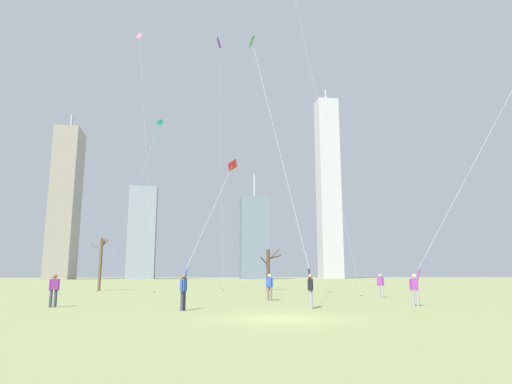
% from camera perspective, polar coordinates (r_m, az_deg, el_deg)
% --- Properties ---
extents(ground_plane, '(400.00, 400.00, 0.00)m').
position_cam_1_polar(ground_plane, '(17.11, 3.16, -15.85)').
color(ground_plane, '#848E56').
extents(kite_flyer_foreground_right_white, '(10.84, 3.24, 20.03)m').
position_cam_1_polar(kite_flyer_foreground_right_white, '(25.25, 23.40, -3.41)').
color(kite_flyer_foreground_right_white, gray).
rests_on(kite_flyer_foreground_right_white, ground).
extents(kite_flyer_midfield_right_red, '(3.53, 9.10, 9.37)m').
position_cam_1_polar(kite_flyer_midfield_right_red, '(21.97, -8.18, -9.54)').
color(kite_flyer_midfield_right_red, '#33384C').
rests_on(kite_flyer_midfield_right_red, ground).
extents(kite_flyer_midfield_left_green, '(2.25, 7.64, 17.99)m').
position_cam_1_polar(kite_flyer_midfield_left_green, '(23.40, 4.96, -3.78)').
color(kite_flyer_midfield_left_green, gray).
rests_on(kite_flyer_midfield_left_green, ground).
extents(bystander_strolling_midfield, '(0.39, 0.38, 1.62)m').
position_cam_1_polar(bystander_strolling_midfield, '(33.22, 15.63, -11.29)').
color(bystander_strolling_midfield, gray).
rests_on(bystander_strolling_midfield, ground).
extents(bystander_watching_nearby, '(0.46, 0.34, 1.62)m').
position_cam_1_polar(bystander_watching_nearby, '(24.78, -24.41, -11.17)').
color(bystander_watching_nearby, '#33384C').
rests_on(bystander_watching_nearby, ground).
extents(bystander_far_off_by_trees, '(0.40, 0.38, 1.62)m').
position_cam_1_polar(bystander_far_off_by_trees, '(28.28, 1.74, -11.88)').
color(bystander_far_off_by_trees, '#726656').
rests_on(bystander_far_off_by_trees, ground).
extents(distant_kite_low_near_trees_pink, '(2.96, 1.54, 25.63)m').
position_cam_1_polar(distant_kite_low_near_trees_pink, '(47.00, -14.44, 14.61)').
color(distant_kite_low_near_trees_pink, pink).
rests_on(distant_kite_low_near_trees_pink, ground).
extents(distant_kite_drifting_right_purple, '(1.40, 4.40, 24.68)m').
position_cam_1_polar(distant_kite_drifting_right_purple, '(45.88, -4.74, 16.46)').
color(distant_kite_drifting_right_purple, purple).
rests_on(distant_kite_drifting_right_purple, ground).
extents(distant_kite_high_overhead_teal, '(5.32, 3.03, 18.00)m').
position_cam_1_polar(distant_kite_high_overhead_teal, '(48.42, -13.11, 6.04)').
color(distant_kite_high_overhead_teal, teal).
rests_on(distant_kite_high_overhead_teal, ground).
extents(bare_tree_right_of_center, '(1.94, 2.91, 5.29)m').
position_cam_1_polar(bare_tree_right_of_center, '(47.15, -19.24, -8.29)').
color(bare_tree_right_of_center, brown).
rests_on(bare_tree_right_of_center, ground).
extents(bare_tree_far_right_edge, '(2.47, 1.35, 4.22)m').
position_cam_1_polar(bare_tree_far_right_edge, '(46.59, 1.63, -9.67)').
color(bare_tree_far_right_edge, '#4C3828').
rests_on(bare_tree_far_right_edge, ground).
extents(skyline_mid_tower_right, '(9.22, 5.96, 34.39)m').
position_cam_1_polar(skyline_mid_tower_right, '(145.98, -0.18, -5.83)').
color(skyline_mid_tower_right, slate).
rests_on(skyline_mid_tower_right, ground).
extents(skyline_short_annex, '(7.40, 11.44, 53.16)m').
position_cam_1_polar(skyline_short_annex, '(153.59, -23.20, -1.25)').
color(skyline_short_annex, gray).
rests_on(skyline_short_annex, ground).
extents(skyline_tall_tower, '(7.70, 6.92, 71.95)m').
position_cam_1_polar(skyline_tall_tower, '(168.18, 9.24, 0.69)').
color(skyline_tall_tower, '#B2B2B7').
rests_on(skyline_tall_tower, ground).
extents(skyline_mid_tower_left, '(8.80, 5.92, 30.02)m').
position_cam_1_polar(skyline_mid_tower_left, '(150.90, -14.34, -5.02)').
color(skyline_mid_tower_left, gray).
rests_on(skyline_mid_tower_left, ground).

